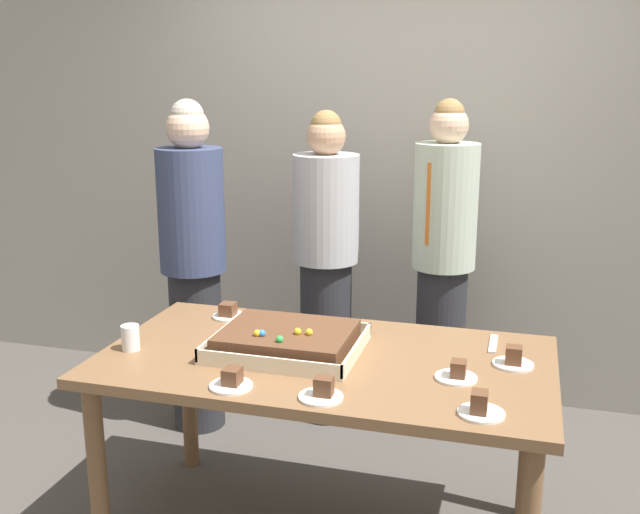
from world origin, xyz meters
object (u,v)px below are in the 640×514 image
object	(u,v)px
sheet_cake	(287,340)
person_green_shirt_behind	(326,265)
plated_slice_far_left	(322,392)
cake_server_utensil	(493,344)
party_table	(325,379)
person_serving_front	(443,262)
plated_slice_near_left	(480,408)
plated_slice_near_right	(229,313)
plated_slice_far_right	(513,360)
plated_slice_center_back	(232,381)
drink_cup_nearest	(130,338)
plated_slice_center_front	(457,374)
person_striped_tie_right	(193,262)

from	to	relation	value
sheet_cake	person_green_shirt_behind	bearing A→B (deg)	97.44
plated_slice_far_left	cake_server_utensil	size ratio (longest dim) A/B	0.75
party_table	person_green_shirt_behind	xyz separation A→B (m)	(-0.29, 1.07, 0.16)
party_table	person_serving_front	world-z (taller)	person_serving_front
plated_slice_near_left	plated_slice_near_right	xyz separation A→B (m)	(-1.13, 0.67, -0.00)
plated_slice_far_left	plated_slice_far_right	bearing A→B (deg)	37.49
cake_server_utensil	plated_slice_far_left	bearing A→B (deg)	-128.09
cake_server_utensil	plated_slice_center_back	bearing A→B (deg)	-141.90
drink_cup_nearest	plated_slice_near_left	bearing A→B (deg)	-8.37
cake_server_utensil	person_serving_front	distance (m)	0.91
party_table	plated_slice_far_right	distance (m)	0.71
plated_slice_near_left	plated_slice_near_right	world-z (taller)	plated_slice_near_left
person_serving_front	person_green_shirt_behind	world-z (taller)	person_serving_front
person_serving_front	person_green_shirt_behind	xyz separation A→B (m)	(-0.60, -0.09, -0.04)
sheet_cake	plated_slice_far_left	bearing A→B (deg)	-56.71
plated_slice_center_front	drink_cup_nearest	xyz separation A→B (m)	(-1.25, -0.06, 0.03)
plated_slice_near_left	cake_server_utensil	xyz separation A→B (m)	(0.01, 0.64, -0.02)
plated_slice_near_left	person_green_shirt_behind	bearing A→B (deg)	122.41
plated_slice_center_front	drink_cup_nearest	distance (m)	1.25
plated_slice_center_front	plated_slice_near_left	bearing A→B (deg)	-69.52
plated_slice_near_right	person_striped_tie_right	world-z (taller)	person_striped_tie_right
party_table	plated_slice_center_front	size ratio (longest dim) A/B	11.39
plated_slice_center_front	cake_server_utensil	world-z (taller)	plated_slice_center_front
party_table	cake_server_utensil	size ratio (longest dim) A/B	8.54
sheet_cake	plated_slice_near_left	distance (m)	0.84
plated_slice_near_left	plated_slice_center_front	bearing A→B (deg)	110.48
plated_slice_far_right	person_serving_front	size ratio (longest dim) A/B	0.09
plated_slice_far_right	cake_server_utensil	distance (m)	0.22
sheet_cake	plated_slice_far_left	xyz separation A→B (m)	(0.25, -0.38, -0.02)
drink_cup_nearest	plated_slice_center_back	bearing A→B (deg)	-22.90
plated_slice_near_left	cake_server_utensil	size ratio (longest dim) A/B	0.75
plated_slice_far_left	cake_server_utensil	world-z (taller)	plated_slice_far_left
plated_slice_center_front	plated_slice_far_right	bearing A→B (deg)	43.65
sheet_cake	plated_slice_far_right	xyz separation A→B (m)	(0.85, 0.09, -0.02)
sheet_cake	person_green_shirt_behind	world-z (taller)	person_green_shirt_behind
plated_slice_near_right	person_striped_tie_right	distance (m)	0.61
plated_slice_center_back	person_green_shirt_behind	world-z (taller)	person_green_shirt_behind
plated_slice_center_back	drink_cup_nearest	bearing A→B (deg)	157.10
plated_slice_far_right	person_green_shirt_behind	world-z (taller)	person_green_shirt_behind
person_green_shirt_behind	plated_slice_far_right	bearing A→B (deg)	38.00
plated_slice_far_left	plated_slice_far_right	distance (m)	0.76
plated_slice_center_back	person_striped_tie_right	bearing A→B (deg)	120.89
plated_slice_far_right	person_striped_tie_right	bearing A→B (deg)	156.96
plated_slice_near_left	plated_slice_center_front	xyz separation A→B (m)	(-0.10, 0.26, -0.00)
plated_slice_near_left	person_serving_front	bearing A→B (deg)	101.14
plated_slice_near_right	plated_slice_far_left	distance (m)	0.93
party_table	plated_slice_center_front	world-z (taller)	plated_slice_center_front
party_table	sheet_cake	world-z (taller)	sheet_cake
plated_slice_far_left	drink_cup_nearest	size ratio (longest dim) A/B	1.50
plated_slice_near_left	drink_cup_nearest	size ratio (longest dim) A/B	1.50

